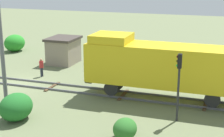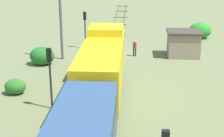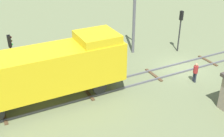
{
  "view_description": "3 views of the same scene",
  "coord_description": "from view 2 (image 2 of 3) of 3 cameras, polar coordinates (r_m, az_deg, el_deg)",
  "views": [
    {
      "loc": [
        23.95,
        16.6,
        9.11
      ],
      "look_at": [
        -0.96,
        8.03,
        1.8
      ],
      "focal_mm": 55.0,
      "sensor_mm": 36.0,
      "label": 1
    },
    {
      "loc": [
        -2.19,
        35.62,
        10.5
      ],
      "look_at": [
        -0.67,
        11.25,
        2.16
      ],
      "focal_mm": 55.0,
      "sensor_mm": 36.0,
      "label": 2
    },
    {
      "loc": [
        -17.22,
        15.89,
        11.74
      ],
      "look_at": [
        -0.11,
        7.19,
        1.7
      ],
      "focal_mm": 45.0,
      "sensor_mm": 36.0,
      "label": 3
    }
  ],
  "objects": [
    {
      "name": "locomotive",
      "position": [
        24.96,
        -1.63,
        0.82
      ],
      "size": [
        2.9,
        11.6,
        4.6
      ],
      "color": "gold",
      "rests_on": "railway_track"
    },
    {
      "name": "ground_plane",
      "position": [
        37.2,
        0.05,
        2.47
      ],
      "size": [
        111.28,
        111.28,
        0.0
      ],
      "primitive_type": "plane",
      "color": "#66704C"
    },
    {
      "name": "bush_mid",
      "position": [
        27.59,
        -15.79,
        -2.9
      ],
      "size": [
        1.65,
        1.35,
        1.2
      ],
      "primitive_type": "ellipsoid",
      "color": "#2B6926",
      "rests_on": "ground"
    },
    {
      "name": "relay_hut",
      "position": [
        36.75,
        11.8,
        4.11
      ],
      "size": [
        3.5,
        2.9,
        2.74
      ],
      "color": "gray",
      "rests_on": "ground"
    },
    {
      "name": "railway_track",
      "position": [
        37.18,
        0.05,
        2.58
      ],
      "size": [
        2.4,
        74.19,
        0.16
      ],
      "color": "#595960",
      "rests_on": "ground"
    },
    {
      "name": "traffic_signal_near",
      "position": [
        38.79,
        -4.52,
        7.53
      ],
      "size": [
        0.32,
        0.34,
        4.19
      ],
      "color": "#262628",
      "rests_on": "ground"
    },
    {
      "name": "bush_far",
      "position": [
        34.08,
        -11.53,
        2.08
      ],
      "size": [
        2.42,
        1.98,
        1.76
      ],
      "primitive_type": "ellipsoid",
      "color": "#206826",
      "rests_on": "ground"
    },
    {
      "name": "bush_near",
      "position": [
        45.27,
        14.47,
        6.17
      ],
      "size": [
        2.79,
        2.28,
        2.03
      ],
      "primitive_type": "ellipsoid",
      "color": "#278926",
      "rests_on": "ground"
    },
    {
      "name": "worker_near_track",
      "position": [
        36.16,
        3.79,
        3.58
      ],
      "size": [
        0.38,
        0.38,
        1.7
      ],
      "rotation": [
        0.0,
        0.0,
        4.0
      ],
      "color": "#262B38",
      "rests_on": "ground"
    },
    {
      "name": "catenary_mast",
      "position": [
        34.65,
        -8.47,
        9.01
      ],
      "size": [
        1.94,
        0.28,
        8.88
      ],
      "color": "#595960",
      "rests_on": "ground"
    },
    {
      "name": "traffic_signal_mid",
      "position": [
        23.63,
        -10.3,
        0.17
      ],
      "size": [
        0.32,
        0.34,
        4.4
      ],
      "color": "#262628",
      "rests_on": "ground"
    }
  ]
}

